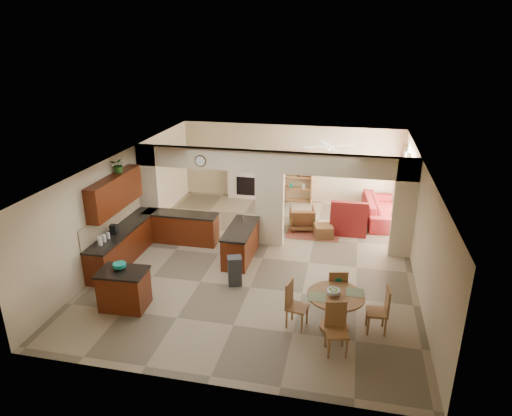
% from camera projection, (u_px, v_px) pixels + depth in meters
% --- Properties ---
extents(floor, '(10.00, 10.00, 0.00)m').
position_uv_depth(floor, '(263.00, 258.00, 12.66)').
color(floor, gray).
rests_on(floor, ground).
extents(ceiling, '(10.00, 10.00, 0.00)m').
position_uv_depth(ceiling, '(263.00, 160.00, 11.67)').
color(ceiling, white).
rests_on(ceiling, wall_back).
extents(wall_back, '(8.00, 0.00, 8.00)m').
position_uv_depth(wall_back, '(290.00, 163.00, 16.73)').
color(wall_back, beige).
rests_on(wall_back, floor).
extents(wall_front, '(8.00, 0.00, 8.00)m').
position_uv_depth(wall_front, '(204.00, 317.00, 7.59)').
color(wall_front, beige).
rests_on(wall_front, floor).
extents(wall_left, '(0.00, 10.00, 10.00)m').
position_uv_depth(wall_left, '(125.00, 201.00, 12.95)').
color(wall_left, beige).
rests_on(wall_left, floor).
extents(wall_right, '(0.00, 10.00, 10.00)m').
position_uv_depth(wall_right, '(420.00, 223.00, 11.38)').
color(wall_right, beige).
rests_on(wall_right, floor).
extents(partition_left_pier, '(0.60, 0.25, 2.80)m').
position_uv_depth(partition_left_pier, '(150.00, 190.00, 13.80)').
color(partition_left_pier, beige).
rests_on(partition_left_pier, floor).
extents(partition_center_pier, '(0.80, 0.25, 2.20)m').
position_uv_depth(partition_center_pier, '(270.00, 209.00, 13.18)').
color(partition_center_pier, beige).
rests_on(partition_center_pier, floor).
extents(partition_right_pier, '(0.60, 0.25, 2.80)m').
position_uv_depth(partition_right_pier, '(404.00, 209.00, 12.35)').
color(partition_right_pier, beige).
rests_on(partition_right_pier, floor).
extents(partition_header, '(8.00, 0.25, 0.60)m').
position_uv_depth(partition_header, '(270.00, 162.00, 12.69)').
color(partition_header, beige).
rests_on(partition_header, partition_center_pier).
extents(kitchen_counter, '(2.52, 3.29, 1.48)m').
position_uv_depth(kitchen_counter, '(148.00, 236.00, 12.91)').
color(kitchen_counter, '#3C1506').
rests_on(kitchen_counter, floor).
extents(upper_cabinets, '(0.35, 2.40, 0.90)m').
position_uv_depth(upper_cabinets, '(115.00, 193.00, 12.00)').
color(upper_cabinets, '#3C1506').
rests_on(upper_cabinets, wall_left).
extents(peninsula, '(0.70, 1.85, 0.91)m').
position_uv_depth(peninsula, '(241.00, 243.00, 12.51)').
color(peninsula, '#3C1506').
rests_on(peninsula, floor).
extents(wall_clock, '(0.34, 0.03, 0.34)m').
position_uv_depth(wall_clock, '(200.00, 161.00, 12.96)').
color(wall_clock, '#463217').
rests_on(wall_clock, partition_header).
extents(rug, '(1.60, 1.30, 0.01)m').
position_uv_depth(rug, '(313.00, 232.00, 14.34)').
color(rug, brown).
rests_on(rug, floor).
extents(fireplace, '(1.60, 0.35, 1.20)m').
position_uv_depth(fireplace, '(247.00, 182.00, 17.17)').
color(fireplace, white).
rests_on(fireplace, floor).
extents(shelving_unit, '(1.00, 0.32, 1.80)m').
position_uv_depth(shelving_unit, '(298.00, 178.00, 16.68)').
color(shelving_unit, brown).
rests_on(shelving_unit, floor).
extents(window_a, '(0.02, 0.90, 1.90)m').
position_uv_depth(window_a, '(409.00, 200.00, 13.55)').
color(window_a, white).
rests_on(window_a, wall_right).
extents(window_b, '(0.02, 0.90, 1.90)m').
position_uv_depth(window_b, '(404.00, 183.00, 15.11)').
color(window_b, white).
rests_on(window_b, wall_right).
extents(glazed_door, '(0.02, 0.70, 2.10)m').
position_uv_depth(glazed_door, '(406.00, 196.00, 14.39)').
color(glazed_door, white).
rests_on(glazed_door, wall_right).
extents(drape_a_left, '(0.10, 0.28, 2.30)m').
position_uv_depth(drape_a_left, '(410.00, 207.00, 13.01)').
color(drape_a_left, '#401C19').
rests_on(drape_a_left, wall_right).
extents(drape_a_right, '(0.10, 0.28, 2.30)m').
position_uv_depth(drape_a_right, '(406.00, 194.00, 14.11)').
color(drape_a_right, '#401C19').
rests_on(drape_a_right, wall_right).
extents(drape_b_left, '(0.10, 0.28, 2.30)m').
position_uv_depth(drape_b_left, '(404.00, 189.00, 14.57)').
color(drape_b_left, '#401C19').
rests_on(drape_b_left, wall_right).
extents(drape_b_right, '(0.10, 0.28, 2.30)m').
position_uv_depth(drape_b_right, '(401.00, 178.00, 15.66)').
color(drape_b_right, '#401C19').
rests_on(drape_b_right, wall_right).
extents(ceiling_fan, '(1.00, 1.00, 0.10)m').
position_uv_depth(ceiling_fan, '(329.00, 146.00, 14.20)').
color(ceiling_fan, white).
rests_on(ceiling_fan, ceiling).
extents(kitchen_island, '(1.09, 0.81, 0.92)m').
position_uv_depth(kitchen_island, '(124.00, 289.00, 10.24)').
color(kitchen_island, '#3C1506').
rests_on(kitchen_island, floor).
extents(teal_bowl, '(0.30, 0.30, 0.14)m').
position_uv_depth(teal_bowl, '(120.00, 266.00, 10.14)').
color(teal_bowl, '#138372').
rests_on(teal_bowl, kitchen_island).
extents(trash_can, '(0.40, 0.37, 0.69)m').
position_uv_depth(trash_can, '(235.00, 272.00, 11.22)').
color(trash_can, '#303032').
rests_on(trash_can, floor).
extents(dining_table, '(1.19, 1.19, 0.81)m').
position_uv_depth(dining_table, '(335.00, 306.00, 9.45)').
color(dining_table, brown).
rests_on(dining_table, floor).
extents(fruit_bowl, '(0.27, 0.27, 0.15)m').
position_uv_depth(fruit_bowl, '(333.00, 292.00, 9.31)').
color(fruit_bowl, '#76BB28').
rests_on(fruit_bowl, dining_table).
extents(sofa, '(2.70, 1.26, 0.76)m').
position_uv_depth(sofa, '(381.00, 209.00, 15.15)').
color(sofa, maroon).
rests_on(sofa, floor).
extents(chaise, '(1.12, 0.91, 0.45)m').
position_uv_depth(chaise, '(348.00, 225.00, 14.30)').
color(chaise, maroon).
rests_on(chaise, floor).
extents(armchair, '(0.90, 0.92, 0.72)m').
position_uv_depth(armchair, '(302.00, 218.00, 14.48)').
color(armchair, maroon).
rests_on(armchair, floor).
extents(ottoman, '(0.65, 0.65, 0.39)m').
position_uv_depth(ottoman, '(323.00, 231.00, 13.91)').
color(ottoman, maroon).
rests_on(ottoman, floor).
extents(plant, '(0.41, 0.37, 0.42)m').
position_uv_depth(plant, '(119.00, 165.00, 12.07)').
color(plant, '#184712').
rests_on(plant, upper_cabinets).
extents(chair_north, '(0.49, 0.49, 1.02)m').
position_uv_depth(chair_north, '(337.00, 289.00, 10.07)').
color(chair_north, brown).
rests_on(chair_north, floor).
extents(chair_east, '(0.45, 0.45, 1.02)m').
position_uv_depth(chair_east, '(382.00, 308.00, 9.35)').
color(chair_east, brown).
rests_on(chair_east, floor).
extents(chair_south, '(0.51, 0.51, 1.02)m').
position_uv_depth(chair_south, '(336.00, 326.00, 8.79)').
color(chair_south, brown).
rests_on(chair_south, floor).
extents(chair_west, '(0.50, 0.50, 1.02)m').
position_uv_depth(chair_west, '(294.00, 302.00, 9.56)').
color(chair_west, brown).
rests_on(chair_west, floor).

